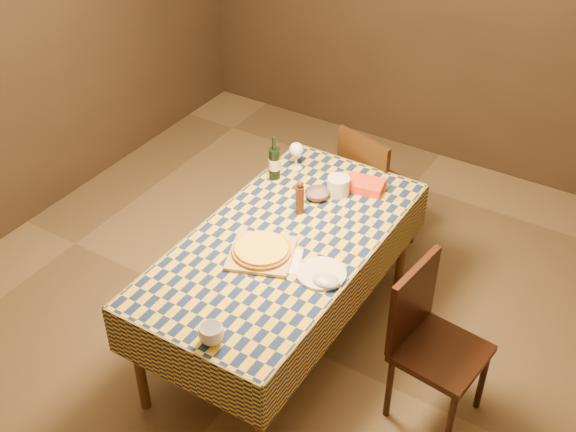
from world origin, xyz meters
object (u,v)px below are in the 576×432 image
(dining_table, at_px, (283,251))
(wine_bottle, at_px, (275,163))
(bowl, at_px, (317,195))
(white_plate, at_px, (321,273))
(chair_far, at_px, (372,184))
(chair_right, at_px, (429,336))
(cutting_board, at_px, (262,253))
(pizza, at_px, (261,250))

(dining_table, relative_size, wine_bottle, 6.51)
(bowl, bearing_deg, white_plate, -58.22)
(dining_table, xyz_separation_m, white_plate, (0.32, -0.14, 0.08))
(chair_far, bearing_deg, dining_table, -91.35)
(white_plate, distance_m, chair_far, 1.28)
(dining_table, height_order, chair_right, chair_right)
(cutting_board, relative_size, bowl, 2.28)
(wine_bottle, relative_size, white_plate, 1.09)
(pizza, bearing_deg, chair_far, 87.49)
(dining_table, height_order, bowl, bowl)
(dining_table, height_order, cutting_board, cutting_board)
(cutting_board, xyz_separation_m, chair_right, (0.92, 0.15, -0.26))
(dining_table, relative_size, chair_far, 1.98)
(bowl, distance_m, chair_right, 1.07)
(bowl, relative_size, chair_right, 0.16)
(cutting_board, xyz_separation_m, pizza, (-0.00, 0.00, 0.03))
(dining_table, bearing_deg, chair_right, -1.11)
(white_plate, bearing_deg, pizza, -175.28)
(bowl, bearing_deg, chair_far, 84.06)
(wine_bottle, height_order, chair_right, wine_bottle)
(bowl, height_order, chair_right, chair_right)
(wine_bottle, bearing_deg, bowl, -9.16)
(wine_bottle, relative_size, chair_far, 0.30)
(wine_bottle, distance_m, white_plate, 0.94)
(pizza, distance_m, white_plate, 0.35)
(bowl, distance_m, chair_far, 0.70)
(chair_far, bearing_deg, pizza, -92.51)
(dining_table, xyz_separation_m, chair_right, (0.89, -0.02, -0.17))
(pizza, bearing_deg, white_plate, 4.72)
(pizza, relative_size, chair_far, 0.35)
(cutting_board, bearing_deg, dining_table, 80.22)
(chair_far, relative_size, chair_right, 1.00)
(chair_right, bearing_deg, cutting_board, -170.58)
(pizza, bearing_deg, wine_bottle, 117.21)
(cutting_board, xyz_separation_m, chair_far, (0.05, 1.25, -0.26))
(dining_table, xyz_separation_m, chair_far, (0.03, 1.08, -0.17))
(bowl, bearing_deg, wine_bottle, 170.84)
(cutting_board, height_order, chair_right, chair_right)
(dining_table, distance_m, chair_right, 0.91)
(pizza, distance_m, wine_bottle, 0.75)
(pizza, distance_m, chair_right, 0.98)
(bowl, bearing_deg, chair_right, -26.20)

